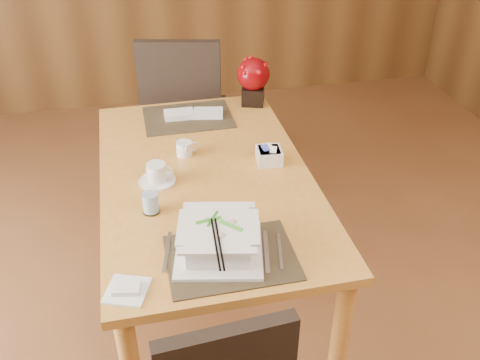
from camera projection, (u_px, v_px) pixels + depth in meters
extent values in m
cube|color=#C98A38|center=(206.00, 178.00, 2.33)|extent=(0.90, 1.50, 0.04)
cylinder|color=#C98A38|center=(120.00, 176.00, 3.03)|extent=(0.07, 0.07, 0.71)
cylinder|color=#C98A38|center=(339.00, 344.00, 2.05)|extent=(0.07, 0.07, 0.71)
cylinder|color=#C98A38|center=(254.00, 160.00, 3.17)|extent=(0.07, 0.07, 0.71)
cube|color=black|center=(231.00, 257.00, 1.87)|extent=(0.45, 0.33, 0.01)
cube|color=black|center=(188.00, 117.00, 2.77)|extent=(0.45, 0.33, 0.01)
cube|color=silver|center=(219.00, 251.00, 1.89)|extent=(0.36, 0.36, 0.01)
cube|color=silver|center=(219.00, 239.00, 1.86)|extent=(0.26, 0.26, 0.10)
cylinder|color=tan|center=(219.00, 238.00, 1.86)|extent=(0.20, 0.20, 0.08)
cylinder|color=silver|center=(158.00, 181.00, 2.27)|extent=(0.15, 0.15, 0.01)
cylinder|color=silver|center=(157.00, 172.00, 2.25)|extent=(0.10, 0.10, 0.08)
cylinder|color=black|center=(156.00, 165.00, 2.23)|extent=(0.07, 0.07, 0.01)
cylinder|color=silver|center=(150.00, 195.00, 2.06)|extent=(0.09, 0.09, 0.16)
cube|color=silver|center=(269.00, 156.00, 2.39)|extent=(0.12, 0.12, 0.07)
cube|color=black|center=(253.00, 95.00, 2.89)|extent=(0.15, 0.15, 0.10)
sphere|color=maroon|center=(253.00, 74.00, 2.82)|extent=(0.17, 0.17, 0.17)
cube|color=silver|center=(127.00, 291.00, 1.74)|extent=(0.17, 0.17, 0.01)
cube|color=black|center=(186.00, 116.00, 3.37)|extent=(0.59, 0.59, 0.06)
cube|color=black|center=(180.00, 87.00, 3.02)|extent=(0.47, 0.16, 0.53)
cylinder|color=black|center=(220.00, 136.00, 3.67)|extent=(0.04, 0.04, 0.46)
cylinder|color=black|center=(218.00, 168.00, 3.34)|extent=(0.04, 0.04, 0.46)
cylinder|color=black|center=(162.00, 136.00, 3.68)|extent=(0.04, 0.04, 0.46)
cylinder|color=black|center=(153.00, 167.00, 3.34)|extent=(0.04, 0.04, 0.46)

